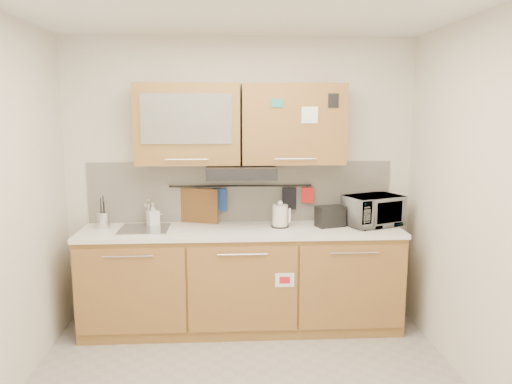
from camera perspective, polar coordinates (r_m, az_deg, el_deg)
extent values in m
plane|color=silver|center=(4.64, -1.78, 1.28)|extent=(3.20, 0.00, 3.20)
plane|color=silver|center=(3.59, 25.34, -2.07)|extent=(0.00, 3.00, 3.00)
cube|color=olive|center=(4.55, -1.63, -10.04)|extent=(2.80, 0.60, 0.88)
cube|color=black|center=(4.70, -1.61, -14.53)|extent=(2.80, 0.54, 0.10)
cube|color=#A56F3A|center=(4.33, -14.20, -10.98)|extent=(0.91, 0.02, 0.74)
cylinder|color=silver|center=(4.21, -14.44, -7.14)|extent=(0.41, 0.01, 0.01)
cube|color=#A56F3A|center=(4.25, -1.52, -11.07)|extent=(0.91, 0.02, 0.74)
cylinder|color=silver|center=(4.13, -1.53, -7.16)|extent=(0.41, 0.01, 0.01)
cube|color=#A56F3A|center=(4.37, 11.02, -10.64)|extent=(0.91, 0.02, 0.74)
cylinder|color=silver|center=(4.25, 11.23, -6.83)|extent=(0.41, 0.01, 0.01)
cube|color=white|center=(4.41, -1.65, -4.45)|extent=(2.82, 0.62, 0.04)
cube|color=silver|center=(4.64, -1.77, 0.04)|extent=(2.80, 0.02, 0.56)
cube|color=olive|center=(4.43, -7.77, 7.70)|extent=(0.90, 0.35, 0.70)
cube|color=silver|center=(4.24, -7.99, 8.29)|extent=(0.76, 0.02, 0.42)
cube|color=#A56F3A|center=(4.45, 4.22, 7.77)|extent=(0.90, 0.35, 0.70)
cube|color=white|center=(4.29, 6.16, 8.74)|extent=(0.14, 0.00, 0.14)
cube|color=black|center=(4.37, -1.71, 2.37)|extent=(0.60, 0.46, 0.10)
cube|color=silver|center=(4.48, -12.63, -4.27)|extent=(0.42, 0.40, 0.03)
cylinder|color=silver|center=(4.60, -12.12, -2.28)|extent=(0.03, 0.03, 0.24)
cylinder|color=silver|center=(4.50, -12.32, -1.25)|extent=(0.02, 0.18, 0.02)
cylinder|color=black|center=(4.59, -1.76, 0.70)|extent=(1.30, 0.02, 0.02)
cylinder|color=silver|center=(4.61, -17.03, -3.08)|extent=(0.14, 0.14, 0.14)
cylinder|color=black|center=(4.61, -17.26, -2.30)|extent=(0.01, 0.01, 0.27)
cylinder|color=black|center=(4.59, -16.92, -2.54)|extent=(0.01, 0.01, 0.24)
cylinder|color=black|center=(4.62, -17.01, -2.16)|extent=(0.01, 0.01, 0.28)
cylinder|color=black|center=(4.59, -17.27, -2.72)|extent=(0.01, 0.01, 0.21)
cylinder|color=silver|center=(4.44, 2.77, -2.76)|extent=(0.16, 0.16, 0.20)
sphere|color=silver|center=(4.42, 2.78, -1.26)|extent=(0.05, 0.05, 0.05)
cube|color=silver|center=(4.43, 3.88, -2.68)|extent=(0.02, 0.03, 0.13)
cylinder|color=black|center=(4.46, 2.76, -3.92)|extent=(0.15, 0.15, 0.01)
cube|color=black|center=(4.51, 8.46, -2.77)|extent=(0.28, 0.21, 0.18)
cube|color=black|center=(4.47, 7.99, -1.76)|extent=(0.10, 0.12, 0.01)
cube|color=black|center=(4.51, 8.97, -1.68)|extent=(0.10, 0.12, 0.01)
imported|color=#999999|center=(4.62, 13.24, -2.07)|extent=(0.58, 0.50, 0.27)
imported|color=#999999|center=(4.57, -11.68, -2.52)|extent=(0.13, 0.13, 0.21)
cube|color=brown|center=(4.63, -6.48, -2.29)|extent=(0.35, 0.13, 0.44)
cube|color=navy|center=(4.60, -4.17, -0.90)|extent=(0.13, 0.03, 0.21)
cube|color=black|center=(4.63, 3.82, -0.76)|extent=(0.13, 0.04, 0.20)
cube|color=red|center=(4.65, 5.91, -0.37)|extent=(0.12, 0.04, 0.14)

